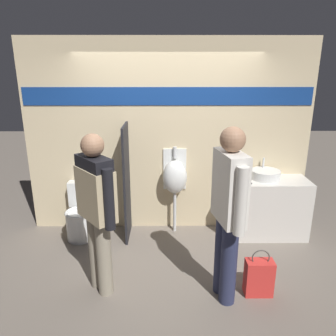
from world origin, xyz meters
name	(u,v)px	position (x,y,z in m)	size (l,w,h in m)	color
ground_plane	(168,246)	(0.00, 0.00, 0.00)	(16.00, 16.00, 0.00)	#70665B
display_wall	(168,138)	(0.00, 0.60, 1.36)	(3.98, 0.07, 2.70)	beige
sink_counter	(267,208)	(1.40, 0.31, 0.42)	(1.08, 0.51, 0.83)	silver
sink_basin	(265,174)	(1.35, 0.37, 0.89)	(0.40, 0.40, 0.26)	silver
cell_phone	(248,182)	(1.08, 0.21, 0.84)	(0.07, 0.14, 0.01)	black
divider_near_counter	(127,183)	(-0.56, 0.29, 0.80)	(0.03, 0.55, 1.60)	black
urinal_near_counter	(175,177)	(0.10, 0.44, 0.83)	(0.34, 0.29, 1.25)	silver
toilet	(81,216)	(-1.23, 0.28, 0.32)	(0.39, 0.55, 0.90)	silver
person_in_vest	(97,204)	(-0.73, -0.88, 1.00)	(0.46, 0.49, 1.72)	gray
person_with_lanyard	(228,209)	(0.58, -1.00, 1.00)	(0.29, 0.62, 1.81)	#282D4C
shopping_bag	(259,277)	(0.95, -0.98, 0.20)	(0.29, 0.16, 0.53)	red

